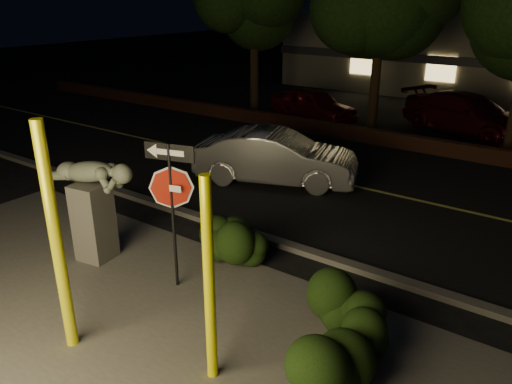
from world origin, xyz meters
TOP-DOWN VIEW (x-y plane):
  - ground at (0.00, 10.00)m, footprint 90.00×90.00m
  - patio at (0.00, -1.00)m, footprint 14.00×6.00m
  - road at (0.00, 7.00)m, footprint 80.00×8.00m
  - lane_marking at (0.00, 7.00)m, footprint 80.00×0.12m
  - curb at (0.00, 2.90)m, footprint 80.00×0.25m
  - brick_wall at (0.00, 11.30)m, footprint 40.00×0.35m
  - parking_lot at (0.00, 17.00)m, footprint 40.00×12.00m
  - building at (0.00, 24.99)m, footprint 22.00×10.20m
  - yellow_pole_left at (-0.93, -1.57)m, footprint 0.17×0.17m
  - yellow_pole_right at (1.22, -0.86)m, footprint 0.15×0.15m
  - signpost at (-0.78, 0.53)m, footprint 0.88×0.27m
  - sculpture at (-2.75, 0.36)m, footprint 1.98×0.80m
  - hedge_center at (-0.49, 1.79)m, footprint 1.92×1.35m
  - hedge_right at (2.30, 0.97)m, footprint 1.75×1.24m
  - hedge_far_right at (2.87, -0.19)m, footprint 1.46×0.98m
  - silver_sedan at (-2.29, 6.05)m, footprint 4.69×2.99m
  - parked_car_red at (-5.07, 13.10)m, footprint 4.17×2.46m
  - parked_car_darkred at (0.67, 14.59)m, footprint 5.52×3.86m

SIDE VIEW (x-z plane):
  - ground at x=0.00m, z-range 0.00..0.00m
  - road at x=0.00m, z-range 0.00..0.01m
  - parking_lot at x=0.00m, z-range 0.00..0.01m
  - patio at x=0.00m, z-range 0.00..0.02m
  - lane_marking at x=0.00m, z-range 0.02..0.02m
  - curb at x=0.00m, z-range 0.00..0.12m
  - brick_wall at x=0.00m, z-range 0.00..0.50m
  - hedge_center at x=-0.49m, z-range 0.00..0.91m
  - hedge_far_right at x=2.87m, z-range 0.00..0.97m
  - hedge_right at x=2.30m, z-range 0.00..1.04m
  - parked_car_red at x=-5.07m, z-range 0.00..1.33m
  - silver_sedan at x=-2.29m, z-range 0.00..1.46m
  - parked_car_darkred at x=0.67m, z-range 0.00..1.48m
  - sculpture at x=-2.75m, z-range 0.25..2.35m
  - yellow_pole_right at x=1.22m, z-range 0.00..2.95m
  - yellow_pole_left at x=-0.93m, z-range 0.00..3.46m
  - signpost at x=-0.78m, z-range 0.56..3.23m
  - building at x=0.00m, z-range 0.00..4.00m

